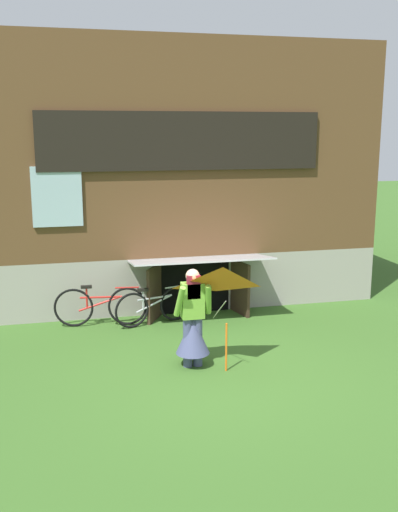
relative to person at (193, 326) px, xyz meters
name	(u,v)px	position (x,y,z in m)	size (l,w,h in m)	color
ground_plane	(224,371)	(0.41, -0.31, -0.65)	(60.00, 60.00, 0.00)	#386023
log_house	(161,171)	(0.41, 5.18, 2.01)	(8.26, 6.09, 5.31)	#9E998E
person	(193,326)	(0.00, 0.00, 0.00)	(0.61, 0.52, 1.54)	#474C75
kite	(223,298)	(0.30, -0.60, 0.60)	(1.08, 1.16, 1.53)	orange
bicycle_silver	(154,306)	(-0.26, 2.13, -0.30)	(1.53, 0.49, 0.72)	black
bicycle_red	(100,306)	(-1.25, 2.26, -0.27)	(1.71, 0.27, 0.78)	black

